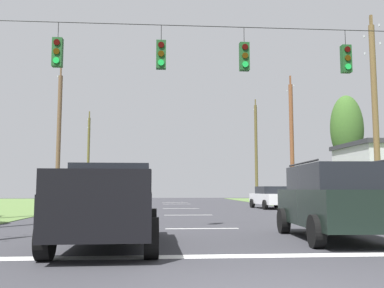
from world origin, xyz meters
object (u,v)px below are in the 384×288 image
(overhead_signal_span, at_px, (204,106))
(pickup_truck, at_px, (109,205))
(tree_roadside_far_right, at_px, (347,129))
(utility_pole_distant_left, at_px, (88,156))
(distant_car_far_parked, at_px, (271,197))
(utility_pole_near_left, at_px, (256,151))
(utility_pole_far_right, at_px, (292,143))
(distant_car_oncoming, at_px, (111,197))
(suv_black, at_px, (334,200))
(utility_pole_distant_right, at_px, (59,138))
(utility_pole_mid_right, at_px, (375,114))

(overhead_signal_span, bearing_deg, pickup_truck, -127.35)
(tree_roadside_far_right, bearing_deg, utility_pole_distant_left, 144.41)
(overhead_signal_span, relative_size, distant_car_far_parked, 3.89)
(distant_car_far_parked, bearing_deg, utility_pole_near_left, 80.29)
(utility_pole_distant_left, bearing_deg, utility_pole_far_right, -35.21)
(distant_car_oncoming, distance_m, tree_roadside_far_right, 18.17)
(pickup_truck, bearing_deg, utility_pole_distant_left, 100.40)
(suv_black, bearing_deg, utility_pole_distant_left, 109.51)
(distant_car_oncoming, bearing_deg, utility_pole_near_left, 48.44)
(distant_car_oncoming, height_order, tree_roadside_far_right, tree_roadside_far_right)
(pickup_truck, bearing_deg, utility_pole_distant_right, 106.27)
(utility_pole_far_right, xyz_separation_m, utility_pole_distant_right, (-18.44, -0.08, 0.18))
(utility_pole_far_right, distance_m, tree_roadside_far_right, 4.39)
(utility_pole_far_right, xyz_separation_m, utility_pole_distant_left, (-18.34, 12.95, -0.21))
(utility_pole_far_right, bearing_deg, distant_car_oncoming, -168.84)
(distant_car_oncoming, bearing_deg, utility_pole_distant_left, 105.35)
(utility_pole_mid_right, xyz_separation_m, utility_pole_near_left, (0.31, 27.03, 0.56))
(utility_pole_near_left, bearing_deg, utility_pole_distant_left, -179.50)
(overhead_signal_span, bearing_deg, utility_pole_far_right, 65.07)
(utility_pole_distant_right, bearing_deg, utility_pole_distant_left, 89.57)
(distant_car_oncoming, bearing_deg, overhead_signal_span, -73.84)
(pickup_truck, xyz_separation_m, distant_car_oncoming, (-2.30, 20.29, -0.18))
(distant_car_far_parked, bearing_deg, distant_car_oncoming, 171.88)
(utility_pole_distant_right, distance_m, tree_roadside_far_right, 22.02)
(utility_pole_distant_left, bearing_deg, distant_car_oncoming, -74.65)
(overhead_signal_span, distance_m, utility_pole_far_right, 21.69)
(utility_pole_far_right, distance_m, utility_pole_distant_left, 22.45)
(suv_black, bearing_deg, utility_pole_distant_right, 119.58)
(utility_pole_mid_right, bearing_deg, overhead_signal_span, -147.15)
(overhead_signal_span, relative_size, utility_pole_near_left, 1.51)
(pickup_truck, xyz_separation_m, tree_roadside_far_right, (15.16, 20.43, 4.86))
(utility_pole_mid_right, bearing_deg, utility_pole_near_left, 89.34)
(distant_car_far_parked, height_order, utility_pole_far_right, utility_pole_far_right)
(utility_pole_distant_right, bearing_deg, tree_roadside_far_right, -6.65)
(distant_car_oncoming, bearing_deg, utility_pole_distant_right, 148.65)
(pickup_truck, height_order, distant_car_far_parked, pickup_truck)
(distant_car_far_parked, relative_size, utility_pole_near_left, 0.39)
(utility_pole_near_left, xyz_separation_m, tree_roadside_far_right, (3.38, -15.74, 0.33))
(distant_car_far_parked, xyz_separation_m, utility_pole_distant_right, (-15.50, 4.27, 4.45))
(tree_roadside_far_right, bearing_deg, distant_car_oncoming, -179.55)
(distant_car_oncoming, distance_m, utility_pole_distant_right, 6.82)
(overhead_signal_span, xyz_separation_m, tree_roadside_far_right, (12.56, 17.02, 1.75))
(pickup_truck, xyz_separation_m, utility_pole_mid_right, (11.47, 9.13, 3.98))
(distant_car_far_parked, xyz_separation_m, tree_roadside_far_right, (6.37, 1.72, 5.04))
(distant_car_oncoming, relative_size, utility_pole_near_left, 0.39)
(overhead_signal_span, distance_m, distant_car_far_parked, 16.83)
(distant_car_far_parked, relative_size, tree_roadside_far_right, 0.53)
(suv_black, distance_m, tree_roadside_far_right, 22.18)
(utility_pole_distant_left, bearing_deg, pickup_truck, -79.60)
(utility_pole_distant_right, xyz_separation_m, tree_roadside_far_right, (21.86, -2.55, 0.59))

